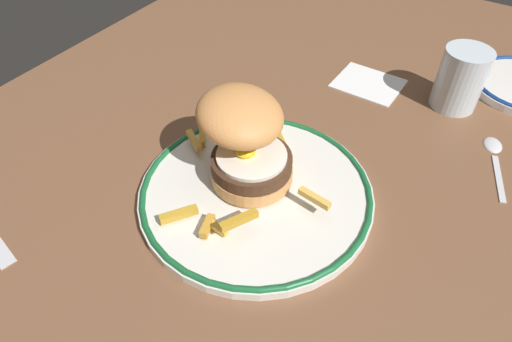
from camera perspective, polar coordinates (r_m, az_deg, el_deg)
The scene contains 7 objects.
ground_plane at distance 62.65cm, azimuth -1.11°, elevation -1.08°, with size 145.61×92.00×4.00cm, color brown.
dinner_plate at distance 57.15cm, azimuth 0.00°, elevation -2.68°, with size 29.75×29.75×1.60cm.
burger at distance 54.73cm, azimuth -1.13°, elevation 4.09°, with size 11.61×12.67×11.82cm.
fries_pile at distance 58.05cm, azimuth -2.68°, elevation 0.76°, with size 21.80×23.14×2.78cm.
water_glass at distance 76.85cm, azimuth 24.41°, elevation 10.17°, with size 7.07×7.07×9.58cm.
spoon at distance 71.99cm, azimuth 28.09°, elevation 2.36°, with size 13.19×5.66×0.90cm.
napkin at distance 79.50cm, azimuth 14.11°, elevation 10.81°, with size 9.05×10.72×0.40cm, color white.
Camera 1 is at (-36.33, -24.24, 42.91)cm, focal length 31.45 mm.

